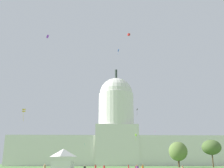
{
  "coord_description": "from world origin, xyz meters",
  "views": [
    {
      "loc": [
        -5.31,
        -31.85,
        1.97
      ],
      "look_at": [
        -1.92,
        86.61,
        37.91
      ],
      "focal_mm": 41.78,
      "sensor_mm": 36.0,
      "label": 1
    }
  ],
  "objects_px": {
    "kite_gold_mid": "(24,110)",
    "kite_blue_high": "(118,51)",
    "kite_black_mid": "(137,110)",
    "person_orange_front_right": "(142,168)",
    "kite_turquoise_low": "(85,145)",
    "kite_violet_high": "(48,36)",
    "tree_east_far": "(211,147)",
    "tree_east_near": "(178,151)",
    "kite_lime_low": "(136,135)",
    "event_tent": "(63,159)",
    "person_tan_near_tree_west": "(143,167)",
    "kite_magenta_low": "(154,132)",
    "kite_white_high": "(122,80)",
    "kite_red_high": "(129,35)",
    "capitol_building": "(116,137)",
    "person_red_front_left": "(129,167)"
  },
  "relations": [
    {
      "from": "event_tent",
      "to": "kite_violet_high",
      "type": "height_order",
      "value": "kite_violet_high"
    },
    {
      "from": "tree_east_near",
      "to": "kite_black_mid",
      "type": "bearing_deg",
      "value": 109.36
    },
    {
      "from": "capitol_building",
      "to": "event_tent",
      "type": "relative_size",
      "value": 21.99
    },
    {
      "from": "kite_blue_high",
      "to": "person_tan_near_tree_west",
      "type": "bearing_deg",
      "value": 104.38
    },
    {
      "from": "person_tan_near_tree_west",
      "to": "person_red_front_left",
      "type": "distance_m",
      "value": 5.47
    },
    {
      "from": "kite_gold_mid",
      "to": "kite_turquoise_low",
      "type": "height_order",
      "value": "kite_gold_mid"
    },
    {
      "from": "kite_blue_high",
      "to": "kite_lime_low",
      "type": "xyz_separation_m",
      "value": [
        10.08,
        17.22,
        -41.84
      ]
    },
    {
      "from": "tree_east_near",
      "to": "kite_magenta_low",
      "type": "relative_size",
      "value": 7.24
    },
    {
      "from": "kite_black_mid",
      "to": "kite_blue_high",
      "type": "bearing_deg",
      "value": 3.38
    },
    {
      "from": "kite_gold_mid",
      "to": "kite_blue_high",
      "type": "height_order",
      "value": "kite_blue_high"
    },
    {
      "from": "tree_east_near",
      "to": "kite_black_mid",
      "type": "xyz_separation_m",
      "value": [
        -13.55,
        38.57,
        26.92
      ]
    },
    {
      "from": "tree_east_near",
      "to": "person_orange_front_right",
      "type": "xyz_separation_m",
      "value": [
        -24.6,
        -55.34,
        -6.38
      ]
    },
    {
      "from": "person_orange_front_right",
      "to": "kite_turquoise_low",
      "type": "relative_size",
      "value": 0.97
    },
    {
      "from": "capitol_building",
      "to": "kite_turquoise_low",
      "type": "relative_size",
      "value": 92.41
    },
    {
      "from": "kite_violet_high",
      "to": "person_tan_near_tree_west",
      "type": "bearing_deg",
      "value": -145.94
    },
    {
      "from": "tree_east_near",
      "to": "person_orange_front_right",
      "type": "bearing_deg",
      "value": -113.96
    },
    {
      "from": "capitol_building",
      "to": "kite_red_high",
      "type": "height_order",
      "value": "capitol_building"
    },
    {
      "from": "kite_gold_mid",
      "to": "event_tent",
      "type": "bearing_deg",
      "value": -31.02
    },
    {
      "from": "person_orange_front_right",
      "to": "kite_red_high",
      "type": "distance_m",
      "value": 48.78
    },
    {
      "from": "person_tan_near_tree_west",
      "to": "kite_red_high",
      "type": "xyz_separation_m",
      "value": [
        -2.05,
        11.05,
        45.74
      ]
    },
    {
      "from": "kite_red_high",
      "to": "tree_east_near",
      "type": "bearing_deg",
      "value": 114.6
    },
    {
      "from": "kite_lime_low",
      "to": "kite_violet_high",
      "type": "height_order",
      "value": "kite_violet_high"
    },
    {
      "from": "tree_east_near",
      "to": "kite_turquoise_low",
      "type": "xyz_separation_m",
      "value": [
        -46.2,
        41.35,
        5.43
      ]
    },
    {
      "from": "kite_blue_high",
      "to": "kite_turquoise_low",
      "type": "bearing_deg",
      "value": -54.1
    },
    {
      "from": "kite_magenta_low",
      "to": "person_orange_front_right",
      "type": "bearing_deg",
      "value": -22.11
    },
    {
      "from": "tree_east_near",
      "to": "kite_red_high",
      "type": "bearing_deg",
      "value": -123.58
    },
    {
      "from": "kite_white_high",
      "to": "kite_violet_high",
      "type": "bearing_deg",
      "value": 70.9
    },
    {
      "from": "kite_white_high",
      "to": "kite_gold_mid",
      "type": "xyz_separation_m",
      "value": [
        -37.29,
        -81.77,
        -36.96
      ]
    },
    {
      "from": "person_red_front_left",
      "to": "kite_lime_low",
      "type": "bearing_deg",
      "value": 53.8
    },
    {
      "from": "capitol_building",
      "to": "event_tent",
      "type": "distance_m",
      "value": 114.15
    },
    {
      "from": "person_tan_near_tree_west",
      "to": "kite_turquoise_low",
      "type": "height_order",
      "value": "kite_turquoise_low"
    },
    {
      "from": "capitol_building",
      "to": "kite_violet_high",
      "type": "relative_size",
      "value": 106.87
    },
    {
      "from": "event_tent",
      "to": "tree_east_near",
      "type": "distance_m",
      "value": 66.74
    },
    {
      "from": "kite_blue_high",
      "to": "kite_lime_low",
      "type": "bearing_deg",
      "value": -110.01
    },
    {
      "from": "event_tent",
      "to": "person_tan_near_tree_west",
      "type": "bearing_deg",
      "value": 0.08
    },
    {
      "from": "tree_east_far",
      "to": "person_red_front_left",
      "type": "height_order",
      "value": "tree_east_far"
    },
    {
      "from": "tree_east_far",
      "to": "kite_violet_high",
      "type": "distance_m",
      "value": 86.54
    },
    {
      "from": "kite_magenta_low",
      "to": "kite_turquoise_low",
      "type": "height_order",
      "value": "kite_magenta_low"
    },
    {
      "from": "capitol_building",
      "to": "event_tent",
      "type": "height_order",
      "value": "capitol_building"
    },
    {
      "from": "tree_east_far",
      "to": "person_tan_near_tree_west",
      "type": "relative_size",
      "value": 7.05
    },
    {
      "from": "kite_black_mid",
      "to": "kite_violet_high",
      "type": "distance_m",
      "value": 96.13
    },
    {
      "from": "person_orange_front_right",
      "to": "kite_violet_high",
      "type": "height_order",
      "value": "kite_violet_high"
    },
    {
      "from": "event_tent",
      "to": "kite_gold_mid",
      "type": "height_order",
      "value": "kite_gold_mid"
    },
    {
      "from": "tree_east_near",
      "to": "kite_lime_low",
      "type": "height_order",
      "value": "kite_lime_low"
    },
    {
      "from": "kite_violet_high",
      "to": "kite_lime_low",
      "type": "bearing_deg",
      "value": -82.24
    },
    {
      "from": "person_tan_near_tree_west",
      "to": "kite_blue_high",
      "type": "xyz_separation_m",
      "value": [
        -3.65,
        51.43,
        57.42
      ]
    },
    {
      "from": "kite_black_mid",
      "to": "kite_violet_high",
      "type": "xyz_separation_m",
      "value": [
        -38.72,
        -87.78,
        5.94
      ]
    },
    {
      "from": "kite_white_high",
      "to": "tree_east_far",
      "type": "bearing_deg",
      "value": 128.77
    },
    {
      "from": "tree_east_near",
      "to": "kite_magenta_low",
      "type": "xyz_separation_m",
      "value": [
        -12.04,
        -5.95,
        7.95
      ]
    },
    {
      "from": "person_red_front_left",
      "to": "kite_violet_high",
      "type": "distance_m",
      "value": 46.69
    }
  ]
}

